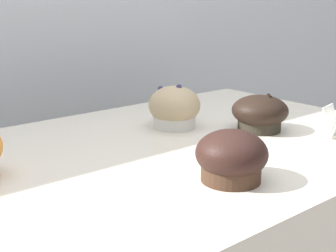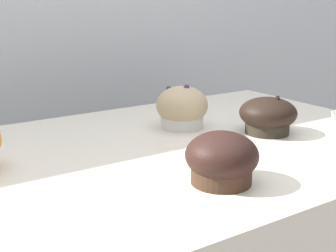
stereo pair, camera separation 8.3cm
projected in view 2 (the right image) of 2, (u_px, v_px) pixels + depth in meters
wall_back at (52, 93)px, 1.34m from camera, size 3.20×0.10×1.80m
muffin_back_left at (222, 159)px, 0.68m from camera, size 0.11×0.11×0.08m
muffin_back_right at (182, 108)px, 0.98m from camera, size 0.11×0.11×0.09m
muffin_front_left at (268, 116)px, 0.94m from camera, size 0.12×0.12×0.08m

